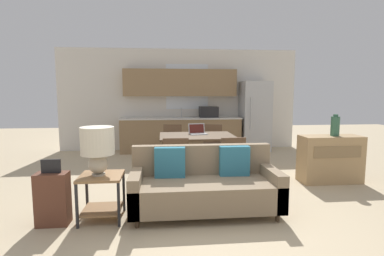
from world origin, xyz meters
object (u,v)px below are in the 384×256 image
(dining_chair_near_right, at_px, (231,158))
(dining_chair_far_right, at_px, (213,141))
(dining_table, at_px, (197,139))
(couch, at_px, (204,186))
(refrigerator, at_px, (255,116))
(table_lamp, at_px, (98,146))
(credenza, at_px, (330,159))
(side_table, at_px, (102,189))
(vase, at_px, (335,126))
(dining_chair_near_left, at_px, (175,159))
(laptop, at_px, (197,132))
(suitcase, at_px, (53,198))
(dining_chair_far_left, at_px, (172,141))

(dining_chair_near_right, bearing_deg, dining_chair_far_right, -95.75)
(dining_table, distance_m, couch, 1.79)
(refrigerator, xyz_separation_m, couch, (-1.94, -4.01, -0.58))
(table_lamp, distance_m, credenza, 3.88)
(couch, xyz_separation_m, table_lamp, (-1.31, -0.12, 0.58))
(side_table, bearing_deg, couch, 5.35)
(couch, height_order, vase, vase)
(table_lamp, xyz_separation_m, dining_chair_far_right, (1.87, 2.70, -0.42))
(dining_table, relative_size, couch, 0.73)
(refrigerator, xyz_separation_m, dining_chair_near_right, (-1.38, -3.12, -0.42))
(dining_chair_near_left, height_order, laptop, laptop)
(dining_table, bearing_deg, side_table, -126.60)
(dining_chair_far_right, bearing_deg, laptop, -113.60)
(vase, xyz_separation_m, suitcase, (-4.23, -1.27, -0.67))
(credenza, xyz_separation_m, dining_chair_far_left, (-2.68, 1.58, 0.09))
(credenza, relative_size, suitcase, 1.32)
(vase, bearing_deg, table_lamp, -162.56)
(dining_chair_near_right, height_order, suitcase, dining_chair_near_right)
(credenza, distance_m, vase, 0.58)
(couch, height_order, dining_chair_near_right, dining_chair_near_right)
(side_table, height_order, dining_chair_far_left, dining_chair_far_left)
(credenza, height_order, dining_chair_near_right, dining_chair_near_right)
(dining_chair_far_right, distance_m, laptop, 0.85)
(suitcase, bearing_deg, refrigerator, 48.39)
(side_table, relative_size, table_lamp, 0.95)
(table_lamp, bearing_deg, dining_chair_far_left, 70.31)
(dining_chair_far_left, bearing_deg, dining_chair_near_right, -56.42)
(refrigerator, bearing_deg, suitcase, -131.61)
(side_table, distance_m, vase, 3.91)
(couch, bearing_deg, refrigerator, 64.25)
(vase, distance_m, dining_chair_near_left, 2.78)
(table_lamp, bearing_deg, laptop, 54.39)
(dining_table, bearing_deg, dining_chair_far_right, 61.40)
(couch, relative_size, laptop, 5.29)
(credenza, bearing_deg, dining_chair_near_left, -177.14)
(side_table, xyz_separation_m, credenza, (3.64, 1.18, 0.03))
(dining_chair_near_right, relative_size, suitcase, 1.09)
(dining_chair_near_left, bearing_deg, refrigerator, -126.29)
(side_table, height_order, dining_chair_far_right, dining_chair_far_right)
(refrigerator, relative_size, vase, 4.97)
(dining_chair_far_left, distance_m, suitcase, 3.23)
(couch, xyz_separation_m, laptop, (0.14, 1.91, 0.46))
(credenza, distance_m, dining_chair_near_right, 1.81)
(dining_table, distance_m, suitcase, 2.79)
(dining_table, xyz_separation_m, laptop, (0.03, 0.15, 0.11))
(refrigerator, xyz_separation_m, dining_chair_far_right, (-1.37, -1.43, -0.42))
(dining_chair_near_right, bearing_deg, side_table, 23.24)
(suitcase, bearing_deg, dining_chair_near_left, 37.59)
(credenza, bearing_deg, dining_chair_near_right, -174.66)
(table_lamp, height_order, dining_chair_near_right, table_lamp)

